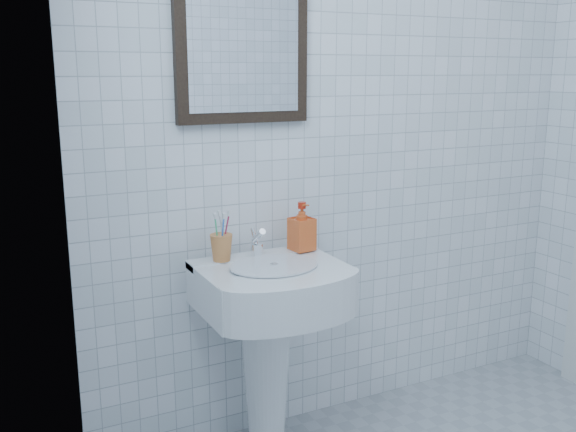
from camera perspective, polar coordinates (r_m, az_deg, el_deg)
wall_back at (r=2.58m, az=5.55°, el=8.85°), size 2.20×0.02×2.50m
wall_left at (r=1.03m, az=-10.97°, el=2.85°), size 0.02×2.40×2.50m
washbasin at (r=2.34m, az=-1.77°, el=-9.96°), size 0.50×0.37×0.77m
faucet at (r=2.33m, az=-2.77°, el=-2.52°), size 0.05×0.10×0.11m
toothbrush_cup at (r=2.28m, az=-5.94°, el=-2.81°), size 0.09×0.09×0.10m
soap_dispenser at (r=2.39m, az=1.24°, el=-0.93°), size 0.09×0.09×0.18m
wall_mirror at (r=2.35m, az=-4.07°, el=15.83°), size 0.50×0.04×0.62m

